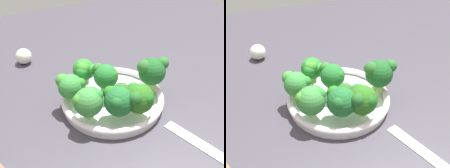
# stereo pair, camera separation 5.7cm
# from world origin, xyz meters

# --- Properties ---
(ground_plane) EXTENTS (1.30, 1.30, 0.03)m
(ground_plane) POSITION_xyz_m (0.00, 0.00, -0.01)
(ground_plane) COLOR #3C3942
(bowl) EXTENTS (0.25, 0.25, 0.03)m
(bowl) POSITION_xyz_m (-0.00, -0.02, 0.02)
(bowl) COLOR white
(bowl) RESTS_ON ground_plane
(broccoli_floret_0) EXTENTS (0.06, 0.06, 0.07)m
(broccoli_floret_0) POSITION_xyz_m (-0.02, -0.03, 0.07)
(broccoli_floret_0) COLOR #83CC57
(broccoli_floret_0) RESTS_ON bowl
(broccoli_floret_1) EXTENTS (0.08, 0.07, 0.07)m
(broccoli_floret_1) POSITION_xyz_m (0.08, 0.01, 0.07)
(broccoli_floret_1) COLOR #9ECB64
(broccoli_floret_1) RESTS_ON bowl
(broccoli_floret_2) EXTENTS (0.07, 0.08, 0.08)m
(broccoli_floret_2) POSITION_xyz_m (0.01, 0.08, 0.08)
(broccoli_floret_2) COLOR #90C45D
(broccoli_floret_2) RESTS_ON bowl
(broccoli_floret_3) EXTENTS (0.06, 0.06, 0.07)m
(broccoli_floret_3) POSITION_xyz_m (-0.07, -0.07, 0.07)
(broccoli_floret_3) COLOR #88B653
(broccoli_floret_3) RESTS_ON bowl
(broccoli_floret_4) EXTENTS (0.07, 0.07, 0.07)m
(broccoli_floret_4) POSITION_xyz_m (0.05, -0.10, 0.07)
(broccoli_floret_4) COLOR #8FCD6B
(broccoli_floret_4) RESTS_ON bowl
(broccoli_floret_5) EXTENTS (0.07, 0.07, 0.07)m
(broccoli_floret_5) POSITION_xyz_m (0.07, -0.03, 0.07)
(broccoli_floret_5) COLOR #82BE53
(broccoli_floret_5) RESTS_ON bowl
(broccoli_floret_6) EXTENTS (0.06, 0.07, 0.07)m
(broccoli_floret_6) POSITION_xyz_m (-0.02, -0.11, 0.07)
(broccoli_floret_6) COLOR #79B559
(broccoli_floret_6) RESTS_ON bowl
(garlic_bulb) EXTENTS (0.05, 0.05, 0.05)m
(garlic_bulb) POSITION_xyz_m (-0.28, -0.18, 0.02)
(garlic_bulb) COLOR silver
(garlic_bulb) RESTS_ON ground_plane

